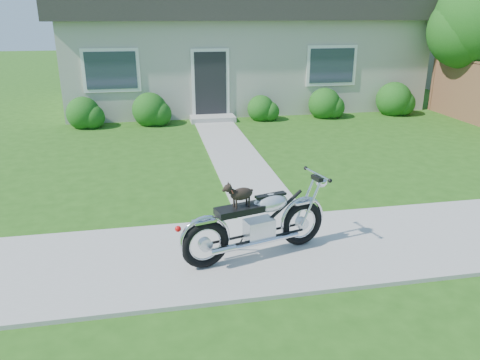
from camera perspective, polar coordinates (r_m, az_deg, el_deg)
name	(u,v)px	position (r m, az deg, el deg)	size (l,w,h in m)	color
ground	(388,240)	(7.49, 17.55, -6.94)	(80.00, 80.00, 0.00)	#235114
sidewalk	(388,238)	(7.48, 17.56, -6.80)	(24.00, 2.20, 0.04)	#9E9B93
walkway	(233,152)	(11.45, -0.89, 3.38)	(1.20, 8.00, 0.03)	#9E9B93
house	(239,43)	(18.17, -0.11, 16.35)	(12.60, 7.03, 4.50)	#B0AC9E
shrub_row	(262,106)	(15.00, 2.73, 9.00)	(11.04, 1.17, 1.17)	#1B5215
potted_plant_left	(149,111)	(14.65, -11.06, 8.22)	(0.72, 0.63, 0.80)	#2D5B18
potted_plant_right	(318,107)	(15.62, 9.50, 8.72)	(0.36, 0.36, 0.64)	#1B5C19
motorcycle_with_dog	(259,222)	(6.44, 2.34, -5.13)	(2.18, 0.87, 1.12)	black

